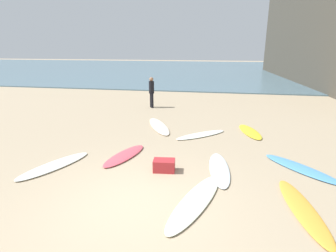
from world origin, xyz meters
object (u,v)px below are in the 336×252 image
Objects in this scene: surfboard_7 at (250,132)px; beach_cooler at (164,165)px; surfboard_1 at (300,168)px; surfboard_2 at (201,135)px; surfboard_5 at (125,155)px; surfboard_8 at (55,165)px; surfboard_0 at (196,201)px; beachgoer_near at (152,91)px; surfboard_4 at (303,209)px; surfboard_6 at (219,169)px; surfboard_3 at (159,126)px.

beach_cooler is (-2.64, -3.88, 0.12)m from surfboard_7.
surfboard_2 is at bearing 98.09° from surfboard_1.
surfboard_5 reaches higher than surfboard_8.
beachgoer_near is at bearing -52.19° from surfboard_0.
surfboard_0 is 5.49m from surfboard_7.
surfboard_7 is (4.02, 3.13, -0.00)m from surfboard_5.
surfboard_4 is 2.31m from surfboard_6.
surfboard_3 reaches higher than surfboard_4.
surfboard_3 is 1.56× the size of beachgoer_near.
surfboard_1 is 2.22m from surfboard_6.
surfboard_8 is at bearing -157.55° from surfboard_7.
surfboard_0 is 5.66m from surfboard_3.
surfboard_4 is at bearing 14.46° from surfboard_8.
beachgoer_near reaches higher than surfboard_6.
surfboard_3 reaches higher than surfboard_8.
surfboard_7 reaches higher than surfboard_2.
surfboard_7 is 0.87× the size of surfboard_8.
beachgoer_near is (-5.30, 8.78, 0.87)m from surfboard_4.
surfboard_3 is at bearing -51.36° from surfboard_0.
surfboard_8 is at bearing -36.63° from beachgoer_near.
surfboard_7 is 1.18× the size of beachgoer_near.
surfboard_5 reaches higher than surfboard_1.
beach_cooler is at bearing 151.47° from surfboard_4.
surfboard_1 and surfboard_6 have the same top height.
surfboard_0 and surfboard_8 have the same top height.
surfboard_7 reaches higher than surfboard_0.
surfboard_1 is at bearing -170.16° from surfboard_2.
beachgoer_near is at bearing 129.41° from surfboard_7.
surfboard_4 is at bearing -145.90° from surfboard_1.
surfboard_5 is 1.98m from surfboard_8.
surfboard_8 reaches higher than surfboard_6.
surfboard_6 is at bearing 12.48° from beach_cooler.
surfboard_7 reaches higher than surfboard_8.
surfboard_6 is at bearing -88.27° from surfboard_0.
surfboard_8 is 7.88m from beachgoer_near.
surfboard_2 is 3.24m from surfboard_5.
surfboard_8 is (-4.03, 1.08, -0.00)m from surfboard_0.
beachgoer_near is at bearing 111.92° from surfboard_6.
beachgoer_near reaches higher than surfboard_5.
surfboard_8 is at bearing 146.93° from surfboard_1.
surfboard_2 is 1.96m from surfboard_3.
surfboard_8 is (-6.71, -1.03, 0.00)m from surfboard_1.
surfboard_6 is 4.57m from surfboard_8.
surfboard_4 is at bearing -22.11° from beach_cooler.
surfboard_6 is 3.78× the size of beach_cooler.
surfboard_3 is 4.72m from surfboard_8.
surfboard_7 is (3.64, -0.08, -0.00)m from surfboard_3.
surfboard_0 is 1.17× the size of surfboard_1.
surfboard_5 is at bearing 166.74° from surfboard_6.
beachgoer_near is 7.85m from beach_cooler.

